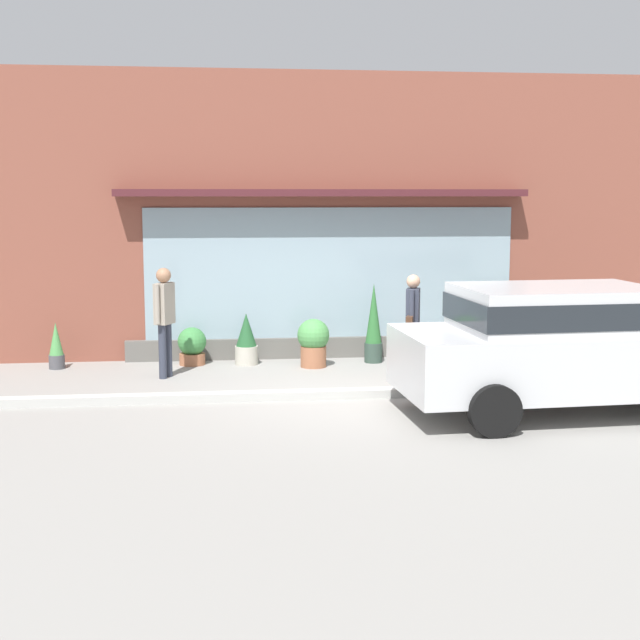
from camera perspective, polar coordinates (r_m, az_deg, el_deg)
The scene contains 14 objects.
ground_plane at distance 12.81m, azimuth 1.77°, elevation -4.79°, with size 60.00×60.00×0.00m, color gray.
curb_strip at distance 12.61m, azimuth 1.91°, elevation -4.72°, with size 14.00×0.24×0.12m, color #B2B2AD.
storefront at distance 15.66m, azimuth 0.09°, elevation 6.47°, with size 14.00×0.81×4.94m.
fire_hydrant at distance 14.04m, azimuth 8.79°, elevation -1.98°, with size 0.40×0.36×0.87m.
pedestrian_with_handbag at distance 14.05m, azimuth 5.94°, elevation 0.13°, with size 0.33×0.61×1.61m.
pedestrian_passerby at distance 14.02m, azimuth -9.93°, elevation 0.45°, with size 0.33×0.47×1.72m.
parked_car_silver at distance 11.98m, azimuth 15.44°, elevation -1.37°, with size 4.57×2.24×1.68m.
potted_plant_window_center at distance 15.04m, azimuth -4.74°, elevation -1.29°, with size 0.38×0.38×0.87m.
potted_plant_corner_tall at distance 15.13m, azimuth -8.19°, elevation -1.64°, with size 0.48×0.48×0.63m.
potted_plant_doorstep at distance 15.17m, azimuth 3.45°, elevation -0.29°, with size 0.31×0.31×1.36m.
potted_plant_by_entrance at distance 15.25m, azimuth -16.53°, elevation -1.65°, with size 0.26×0.26×0.77m.
potted_plant_window_left at distance 15.79m, azimuth 10.84°, elevation -0.83°, with size 0.68×0.68×0.84m.
potted_plant_window_right at distance 16.41m, azimuth 16.06°, elevation -1.04°, with size 0.54×0.54×0.68m.
potted_plant_trailing_edge at distance 14.76m, azimuth -0.43°, elevation -1.36°, with size 0.54×0.54×0.80m.
Camera 1 is at (-1.86, -12.36, 2.84)m, focal length 49.99 mm.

